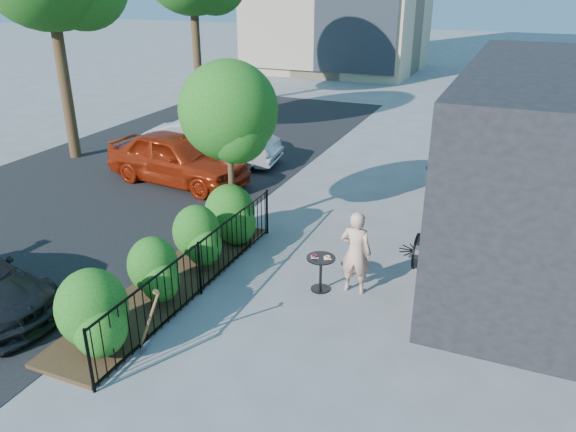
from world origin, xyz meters
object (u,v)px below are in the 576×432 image
at_px(cafe_table, 321,267).
at_px(shovel, 149,325).
at_px(patio_tree, 230,117).
at_px(car_silver, 213,142).
at_px(car_red, 177,158).
at_px(woman, 356,252).

height_order(cafe_table, shovel, shovel).
xyz_separation_m(patio_tree, shovel, (0.98, -4.69, -2.21)).
distance_m(cafe_table, car_silver, 8.58).
bearing_deg(car_silver, cafe_table, -143.81).
relative_size(cafe_table, shovel, 0.59).
height_order(cafe_table, car_red, car_red).
relative_size(patio_tree, woman, 2.39).
relative_size(patio_tree, car_red, 0.90).
xyz_separation_m(patio_tree, car_red, (-3.16, 2.45, -2.02)).
height_order(cafe_table, woman, woman).
bearing_deg(woman, cafe_table, 17.89).
xyz_separation_m(shovel, car_silver, (-4.13, 9.18, 0.15)).
xyz_separation_m(cafe_table, car_red, (-5.94, 4.17, 0.26)).
bearing_deg(car_red, car_silver, 6.80).
height_order(patio_tree, cafe_table, patio_tree).
bearing_deg(patio_tree, shovel, -78.17).
relative_size(woman, shovel, 1.30).
xyz_separation_m(car_red, car_silver, (0.02, 2.04, -0.04)).
bearing_deg(car_silver, patio_tree, -152.48).
height_order(patio_tree, shovel, patio_tree).
xyz_separation_m(patio_tree, car_silver, (-3.14, 4.49, -2.06)).
distance_m(car_red, car_silver, 2.04).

